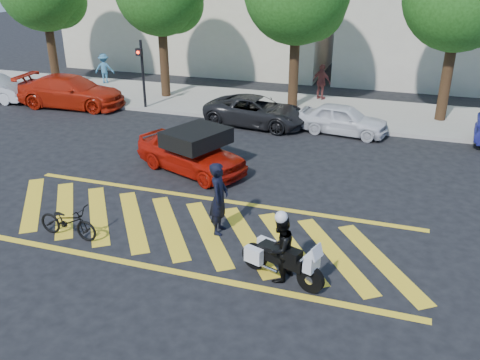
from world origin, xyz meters
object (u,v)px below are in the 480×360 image
(parked_mid_left, at_px, (257,111))
(officer_bike, at_px, (219,198))
(officer_moto, at_px, (280,249))
(parked_mid_right, at_px, (343,119))
(parked_left, at_px, (71,91))
(bicycle, at_px, (68,221))
(police_motorcycle, at_px, (281,259))
(red_convertible, at_px, (191,152))

(parked_mid_left, bearing_deg, officer_bike, -163.30)
(officer_bike, height_order, parked_mid_left, officer_bike)
(officer_moto, xyz_separation_m, parked_mid_right, (-0.06, 10.61, -0.18))
(parked_mid_left, bearing_deg, parked_left, 96.18)
(parked_mid_right, bearing_deg, bicycle, 159.78)
(parked_left, bearing_deg, officer_bike, -134.03)
(bicycle, bearing_deg, parked_mid_right, -24.85)
(police_motorcycle, bearing_deg, parked_left, 159.80)
(bicycle, bearing_deg, officer_moto, -88.35)
(parked_mid_left, height_order, parked_mid_right, parked_mid_left)
(officer_bike, distance_m, bicycle, 3.89)
(police_motorcycle, height_order, parked_left, parked_left)
(officer_bike, relative_size, parked_mid_left, 0.44)
(police_motorcycle, height_order, parked_mid_right, parked_mid_right)
(bicycle, height_order, red_convertible, red_convertible)
(officer_bike, bearing_deg, parked_left, 43.95)
(officer_moto, relative_size, parked_mid_left, 0.36)
(officer_bike, bearing_deg, red_convertible, 27.04)
(bicycle, xyz_separation_m, police_motorcycle, (5.59, -0.11, 0.06))
(officer_moto, relative_size, red_convertible, 0.39)
(bicycle, relative_size, officer_moto, 1.08)
(bicycle, bearing_deg, parked_left, 37.47)
(officer_moto, distance_m, parked_left, 16.64)
(parked_left, xyz_separation_m, parked_mid_left, (9.13, 0.00, -0.13))
(officer_bike, xyz_separation_m, officer_moto, (2.00, -1.57, -0.18))
(parked_mid_left, bearing_deg, officer_moto, -154.69)
(officer_bike, bearing_deg, police_motorcycle, -133.85)
(officer_moto, height_order, parked_mid_left, officer_moto)
(police_motorcycle, relative_size, officer_moto, 1.29)
(officer_moto, xyz_separation_m, parked_left, (-12.81, 10.61, -0.04))
(officer_moto, bearing_deg, police_motorcycle, 144.44)
(officer_bike, xyz_separation_m, parked_mid_left, (-1.68, 9.04, -0.35))
(parked_mid_left, relative_size, parked_mid_right, 1.24)
(officer_moto, bearing_deg, parked_left, -110.27)
(officer_moto, height_order, parked_mid_right, officer_moto)
(officer_moto, relative_size, parked_mid_right, 0.44)
(parked_left, bearing_deg, parked_mid_left, -94.11)
(red_convertible, bearing_deg, parked_mid_right, -15.98)
(bicycle, bearing_deg, red_convertible, -11.23)
(parked_mid_left, bearing_deg, police_motorcycle, -154.60)
(red_convertible, height_order, parked_left, parked_left)
(police_motorcycle, bearing_deg, officer_moto, -125.56)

